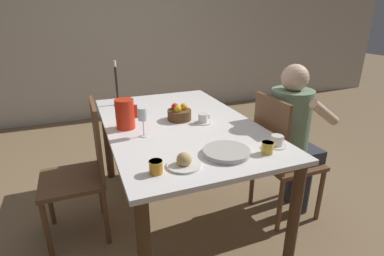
% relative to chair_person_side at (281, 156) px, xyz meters
% --- Properties ---
extents(ground_plane, '(20.00, 20.00, 0.00)m').
position_rel_chair_person_side_xyz_m(ground_plane, '(-0.70, 0.30, -0.51)').
color(ground_plane, '#7F6647').
extents(wall_back, '(10.00, 0.06, 2.60)m').
position_rel_chair_person_side_xyz_m(wall_back, '(-0.70, 2.96, 0.79)').
color(wall_back, beige).
rests_on(wall_back, ground_plane).
extents(dining_table, '(1.03, 1.66, 0.77)m').
position_rel_chair_person_side_xyz_m(dining_table, '(-0.70, 0.30, 0.16)').
color(dining_table, silver).
rests_on(dining_table, ground_plane).
extents(chair_person_side, '(0.42, 0.42, 0.98)m').
position_rel_chair_person_side_xyz_m(chair_person_side, '(0.00, 0.00, 0.00)').
color(chair_person_side, brown).
rests_on(chair_person_side, ground_plane).
extents(chair_opposite, '(0.42, 0.42, 0.98)m').
position_rel_chair_person_side_xyz_m(chair_opposite, '(-1.40, 0.33, 0.00)').
color(chair_opposite, brown).
rests_on(chair_opposite, ground_plane).
extents(person_seated, '(0.39, 0.41, 1.19)m').
position_rel_chair_person_side_xyz_m(person_seated, '(0.09, 0.02, 0.20)').
color(person_seated, '#33333D').
rests_on(person_seated, ground_plane).
extents(red_pitcher, '(0.15, 0.13, 0.21)m').
position_rel_chair_person_side_xyz_m(red_pitcher, '(-1.08, 0.33, 0.36)').
color(red_pitcher, red).
rests_on(red_pitcher, dining_table).
extents(wine_glass_water, '(0.06, 0.06, 0.19)m').
position_rel_chair_person_side_xyz_m(wine_glass_water, '(-0.99, 0.15, 0.40)').
color(wine_glass_water, white).
rests_on(wine_glass_water, dining_table).
extents(teacup_near_person, '(0.12, 0.12, 0.07)m').
position_rel_chair_person_side_xyz_m(teacup_near_person, '(-0.29, -0.30, 0.29)').
color(teacup_near_person, silver).
rests_on(teacup_near_person, dining_table).
extents(teacup_across, '(0.12, 0.12, 0.07)m').
position_rel_chair_person_side_xyz_m(teacup_across, '(-0.54, 0.23, 0.29)').
color(teacup_across, silver).
rests_on(teacup_across, dining_table).
extents(serving_tray, '(0.27, 0.27, 0.03)m').
position_rel_chair_person_side_xyz_m(serving_tray, '(-0.62, -0.29, 0.27)').
color(serving_tray, '#B7B2A8').
rests_on(serving_tray, dining_table).
extents(bread_plate, '(0.18, 0.18, 0.08)m').
position_rel_chair_person_side_xyz_m(bread_plate, '(-0.89, -0.33, 0.28)').
color(bread_plate, silver).
rests_on(bread_plate, dining_table).
extents(jam_jar_amber, '(0.07, 0.07, 0.07)m').
position_rel_chair_person_side_xyz_m(jam_jar_amber, '(-1.05, -0.35, 0.30)').
color(jam_jar_amber, '#C67A1E').
rests_on(jam_jar_amber, dining_table).
extents(jam_jar_red, '(0.07, 0.07, 0.07)m').
position_rel_chair_person_side_xyz_m(jam_jar_red, '(-0.40, -0.36, 0.30)').
color(jam_jar_red, gold).
rests_on(jam_jar_red, dining_table).
extents(fruit_bowl, '(0.18, 0.18, 0.12)m').
position_rel_chair_person_side_xyz_m(fruit_bowl, '(-0.68, 0.36, 0.31)').
color(fruit_bowl, brown).
rests_on(fruit_bowl, dining_table).
extents(candlestick_tall, '(0.06, 0.06, 0.38)m').
position_rel_chair_person_side_xyz_m(candlestick_tall, '(-1.04, 0.92, 0.41)').
color(candlestick_tall, black).
rests_on(candlestick_tall, dining_table).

